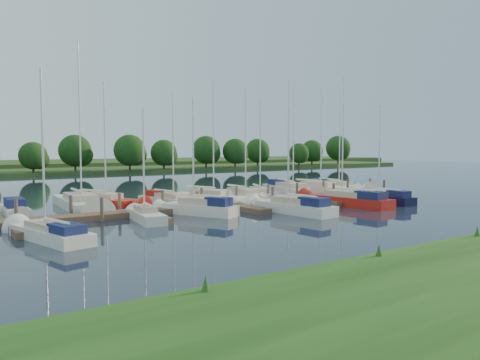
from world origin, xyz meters
TOP-DOWN VIEW (x-y plane):
  - ground at (0.00, 0.00)m, footprint 260.00×260.00m
  - dock at (0.00, 7.31)m, footprint 40.00×6.00m
  - mooring_pilings at (0.00, 8.43)m, footprint 38.24×2.84m
  - far_shore at (0.00, 75.00)m, footprint 180.00×30.00m
  - distant_hill at (0.00, 100.00)m, footprint 220.00×40.00m
  - treeline at (0.54, 61.74)m, footprint 147.35×9.78m
  - motorboat at (-14.95, 13.40)m, footprint 1.68×5.37m
  - sailboat_n_2 at (-10.07, 14.03)m, footprint 3.11×10.79m
  - sailboat_n_3 at (-8.24, 14.04)m, footprint 5.09×7.94m
  - sailboat_n_4 at (-3.26, 11.85)m, footprint 3.08×7.64m
  - sailboat_n_5 at (0.06, 10.77)m, footprint 4.71×8.62m
  - sailboat_n_6 at (4.18, 11.64)m, footprint 2.11×8.62m
  - sailboat_n_7 at (6.93, 12.89)m, footprint 4.15×7.56m
  - sailboat_n_8 at (11.63, 13.62)m, footprint 4.28×10.19m
  - sailboat_n_9 at (15.29, 13.22)m, footprint 3.96×9.18m
  - sailboat_n_10 at (18.73, 13.88)m, footprint 2.54×9.53m
  - sailboat_s_0 at (-15.14, 2.24)m, footprint 3.11×7.45m
  - sailboat_s_1 at (-8.33, 5.36)m, footprint 2.15×6.01m
  - sailboat_s_2 at (-4.01, 5.82)m, footprint 4.01×6.56m
  - sailboat_s_3 at (2.16, 2.54)m, footprint 2.57×7.95m
  - sailboat_s_4 at (8.94, 3.43)m, footprint 2.85×8.88m
  - sailboat_s_5 at (12.99, 2.97)m, footprint 1.87×6.85m

SIDE VIEW (x-z plane):
  - ground at x=0.00m, z-range 0.00..0.00m
  - dock at x=0.00m, z-range 0.00..0.40m
  - sailboat_n_7 at x=6.93m, z-range -4.57..5.10m
  - sailboat_n_6 at x=4.18m, z-range -5.21..5.76m
  - sailboat_n_9 at x=15.29m, z-range -5.49..6.04m
  - sailboat_n_2 at x=-10.07m, z-range -6.49..7.04m
  - sailboat_s_1 at x=-8.33m, z-range -3.63..4.18m
  - sailboat_n_3 at x=-8.24m, z-range -5.01..5.57m
  - sailboat_n_5 at x=0.06m, z-range -5.34..5.91m
  - far_shore at x=0.00m, z-range 0.00..0.60m
  - sailboat_s_0 at x=-15.14m, z-range -4.38..5.00m
  - sailboat_n_10 at x=18.73m, z-range -5.67..6.30m
  - sailboat_n_4 at x=-3.26m, z-range -4.53..5.17m
  - motorboat at x=-14.95m, z-range -0.42..1.06m
  - sailboat_s_5 at x=12.99m, z-range -4.13..4.78m
  - sailboat_n_8 at x=11.63m, z-range -6.05..6.71m
  - sailboat_s_4 at x=8.94m, z-range -5.32..6.00m
  - sailboat_s_3 at x=2.16m, z-range -4.78..5.46m
  - sailboat_s_2 at x=-4.01m, z-range -4.13..4.83m
  - mooring_pilings at x=0.00m, z-range -0.40..1.60m
  - distant_hill at x=0.00m, z-range 0.00..1.40m
  - treeline at x=0.54m, z-range -0.09..8.10m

